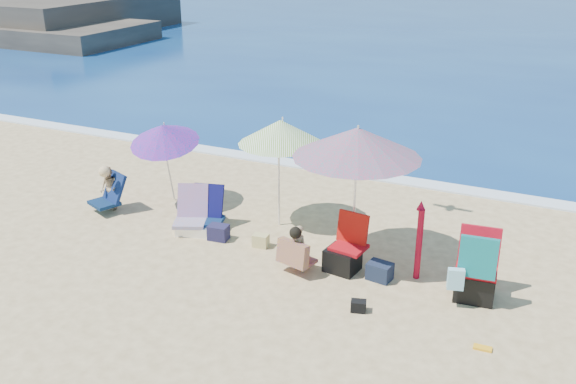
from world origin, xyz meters
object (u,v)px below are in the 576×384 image
at_px(camp_chair_left, 344,254).
at_px(camp_chair_right, 475,275).
at_px(chair_navy, 205,220).
at_px(umbrella_blue, 163,134).
at_px(chair_rainbow, 193,219).
at_px(person_center, 297,250).
at_px(umbrella_turquoise, 357,142).
at_px(person_left, 109,189).
at_px(umbrella_striped, 280,132).
at_px(furled_umbrella, 419,237).

distance_m(camp_chair_left, camp_chair_right, 2.07).
bearing_deg(chair_navy, umbrella_blue, 152.42).
relative_size(chair_navy, camp_chair_right, 0.80).
xyz_separation_m(chair_rainbow, person_center, (2.39, -0.62, 0.18)).
distance_m(umbrella_turquoise, camp_chair_right, 2.68).
height_order(chair_rainbow, person_center, person_center).
relative_size(umbrella_turquoise, chair_navy, 2.66).
bearing_deg(chair_navy, person_center, -17.72).
relative_size(umbrella_blue, chair_rainbow, 2.04).
bearing_deg(umbrella_blue, chair_rainbow, -34.96).
distance_m(chair_rainbow, camp_chair_right, 5.14).
bearing_deg(person_left, umbrella_blue, 34.67).
height_order(chair_rainbow, person_left, person_left).
bearing_deg(camp_chair_left, umbrella_striped, 145.62).
distance_m(umbrella_blue, chair_navy, 1.94).
relative_size(umbrella_striped, person_center, 2.52).
xyz_separation_m(umbrella_turquoise, camp_chair_left, (-0.02, -0.36, -1.79)).
bearing_deg(umbrella_blue, umbrella_striped, 5.29).
distance_m(furled_umbrella, person_left, 6.19).
bearing_deg(person_center, person_left, 170.67).
bearing_deg(umbrella_striped, person_left, -165.45).
bearing_deg(furled_umbrella, umbrella_blue, 172.26).
xyz_separation_m(umbrella_blue, furled_umbrella, (5.26, -0.71, -0.79)).
xyz_separation_m(chair_rainbow, camp_chair_left, (3.06, -0.21, 0.06)).
relative_size(furled_umbrella, person_center, 1.60).
height_order(chair_navy, person_left, person_left).
relative_size(umbrella_turquoise, furled_umbrella, 1.80).
bearing_deg(chair_rainbow, camp_chair_right, -2.55).
xyz_separation_m(umbrella_striped, chair_navy, (-1.13, -0.89, -1.58)).
height_order(umbrella_striped, chair_rainbow, umbrella_striped).
height_order(umbrella_blue, chair_rainbow, umbrella_blue).
relative_size(umbrella_blue, chair_navy, 2.09).
relative_size(umbrella_blue, furled_umbrella, 1.41).
height_order(umbrella_blue, person_left, umbrella_blue).
bearing_deg(camp_chair_left, umbrella_blue, 166.98).
height_order(chair_navy, chair_rainbow, chair_rainbow).
bearing_deg(camp_chair_right, chair_navy, 176.44).
xyz_separation_m(umbrella_striped, camp_chair_right, (3.79, -1.19, -1.40)).
xyz_separation_m(umbrella_blue, chair_navy, (1.27, -0.67, -1.30)).
relative_size(umbrella_striped, chair_rainbow, 2.27).
distance_m(camp_chair_right, person_center, 2.76).
xyz_separation_m(umbrella_blue, person_left, (-0.93, -0.64, -1.07)).
bearing_deg(furled_umbrella, person_center, -160.22).
xyz_separation_m(umbrella_turquoise, person_left, (-5.07, -0.05, -1.63)).
height_order(furled_umbrella, person_center, furled_umbrella).
bearing_deg(furled_umbrella, umbrella_striped, 161.84).
xyz_separation_m(chair_navy, chair_rainbow, (-0.21, -0.08, 0.00)).
height_order(camp_chair_right, person_left, camp_chair_right).
distance_m(umbrella_blue, camp_chair_left, 4.41).
height_order(umbrella_striped, camp_chair_left, umbrella_striped).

